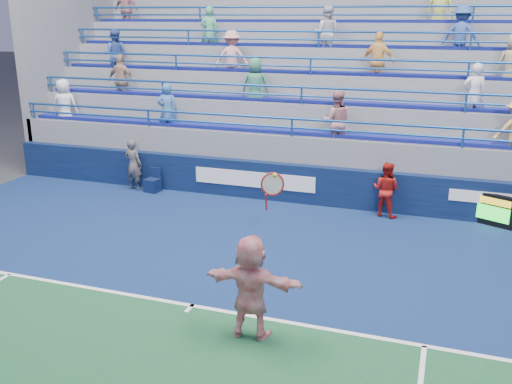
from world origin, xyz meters
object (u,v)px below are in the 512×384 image
at_px(serve_speed_board, 491,210).
at_px(judge_chair, 153,184).
at_px(line_judge, 133,165).
at_px(ball_girl, 386,190).
at_px(tennis_player, 251,287).

bearing_deg(serve_speed_board, judge_chair, -178.64).
bearing_deg(judge_chair, serve_speed_board, 1.36).
xyz_separation_m(line_judge, ball_girl, (7.50, 0.02, -0.05)).
distance_m(tennis_player, ball_girl, 6.83).
height_order(serve_speed_board, judge_chair, serve_speed_board).
xyz_separation_m(tennis_player, ball_girl, (1.38, 6.69, -0.16)).
distance_m(serve_speed_board, judge_chair, 9.45).
relative_size(serve_speed_board, tennis_player, 0.40).
bearing_deg(tennis_player, line_judge, 132.49).
distance_m(judge_chair, line_judge, 0.85).
relative_size(tennis_player, ball_girl, 1.94).
height_order(judge_chair, ball_girl, ball_girl).
distance_m(tennis_player, line_judge, 9.05).
height_order(serve_speed_board, ball_girl, ball_girl).
height_order(judge_chair, line_judge, line_judge).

